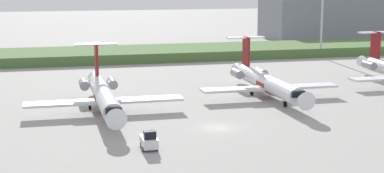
# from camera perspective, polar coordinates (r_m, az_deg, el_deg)

# --- Properties ---
(ground_plane) EXTENTS (500.00, 500.00, 0.00)m
(ground_plane) POSITION_cam_1_polar(r_m,az_deg,el_deg) (107.49, -2.03, -0.09)
(ground_plane) COLOR #9E9B96
(grass_berm) EXTENTS (320.00, 20.00, 2.27)m
(grass_berm) POSITION_cam_1_polar(r_m,az_deg,el_deg) (146.19, -5.29, 3.12)
(grass_berm) COLOR #4C6B38
(grass_berm) RESTS_ON ground
(regional_jet_second) EXTENTS (22.81, 31.00, 9.00)m
(regional_jet_second) POSITION_cam_1_polar(r_m,az_deg,el_deg) (88.88, -8.42, -0.77)
(regional_jet_second) COLOR silver
(regional_jet_second) RESTS_ON ground
(regional_jet_third) EXTENTS (22.81, 31.00, 9.00)m
(regional_jet_third) POSITION_cam_1_polar(r_m,az_deg,el_deg) (99.26, 7.10, 0.44)
(regional_jet_third) COLOR silver
(regional_jet_third) RESTS_ON ground
(antenna_mast) EXTENTS (4.40, 0.50, 25.73)m
(antenna_mast) POSITION_cam_1_polar(r_m,az_deg,el_deg) (149.40, 12.27, 6.75)
(antenna_mast) COLOR #B2B2B7
(antenna_mast) RESTS_ON ground
(distant_hangar) EXTENTS (59.66, 20.77, 13.04)m
(distant_hangar) POSITION_cam_1_polar(r_m,az_deg,el_deg) (203.21, 15.26, 6.37)
(distant_hangar) COLOR gray
(distant_hangar) RESTS_ON ground
(baggage_tug) EXTENTS (1.72, 3.20, 2.30)m
(baggage_tug) POSITION_cam_1_polar(r_m,az_deg,el_deg) (69.34, -4.10, -5.17)
(baggage_tug) COLOR silver
(baggage_tug) RESTS_ON ground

